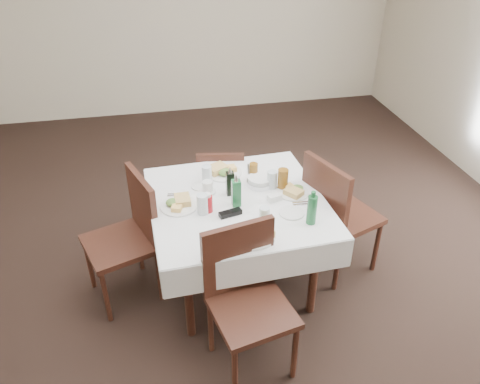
{
  "coord_description": "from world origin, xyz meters",
  "views": [
    {
      "loc": [
        -0.32,
        -2.73,
        2.59
      ],
      "look_at": [
        0.24,
        0.0,
        0.8
      ],
      "focal_mm": 35.0,
      "sensor_mm": 36.0,
      "label": 1
    }
  ],
  "objects_px": {
    "chair_north": "(221,185)",
    "chair_east": "(334,210)",
    "water_n": "(207,174)",
    "water_w": "(203,204)",
    "chair_west": "(131,231)",
    "chair_south": "(246,291)",
    "ketchup_bottle": "(208,203)",
    "coffee_mug": "(208,187)",
    "water_s": "(265,216)",
    "oil_cruet_dark": "(230,183)",
    "water_e": "(272,180)",
    "green_bottle": "(312,209)",
    "bread_basket": "(260,181)",
    "oil_cruet_green": "(236,192)",
    "dining_table": "(237,210)"
  },
  "relations": [
    {
      "from": "chair_north",
      "to": "oil_cruet_dark",
      "type": "distance_m",
      "value": 0.72
    },
    {
      "from": "chair_west",
      "to": "oil_cruet_dark",
      "type": "xyz_separation_m",
      "value": [
        0.73,
        0.01,
        0.3
      ]
    },
    {
      "from": "oil_cruet_green",
      "to": "green_bottle",
      "type": "distance_m",
      "value": 0.53
    },
    {
      "from": "chair_east",
      "to": "chair_west",
      "type": "bearing_deg",
      "value": 176.92
    },
    {
      "from": "chair_south",
      "to": "ketchup_bottle",
      "type": "bearing_deg",
      "value": 103.08
    },
    {
      "from": "green_bottle",
      "to": "bread_basket",
      "type": "bearing_deg",
      "value": 112.25
    },
    {
      "from": "water_n",
      "to": "oil_cruet_dark",
      "type": "bearing_deg",
      "value": -54.88
    },
    {
      "from": "water_w",
      "to": "coffee_mug",
      "type": "height_order",
      "value": "water_w"
    },
    {
      "from": "water_w",
      "to": "oil_cruet_dark",
      "type": "height_order",
      "value": "oil_cruet_dark"
    },
    {
      "from": "oil_cruet_dark",
      "to": "ketchup_bottle",
      "type": "xyz_separation_m",
      "value": [
        -0.19,
        -0.18,
        -0.03
      ]
    },
    {
      "from": "dining_table",
      "to": "coffee_mug",
      "type": "relative_size",
      "value": 10.64
    },
    {
      "from": "chair_north",
      "to": "chair_east",
      "type": "bearing_deg",
      "value": -43.19
    },
    {
      "from": "water_n",
      "to": "chair_east",
      "type": "bearing_deg",
      "value": -17.68
    },
    {
      "from": "chair_west",
      "to": "water_w",
      "type": "relative_size",
      "value": 6.84
    },
    {
      "from": "chair_west",
      "to": "water_n",
      "type": "distance_m",
      "value": 0.68
    },
    {
      "from": "water_n",
      "to": "green_bottle",
      "type": "bearing_deg",
      "value": -47.39
    },
    {
      "from": "water_s",
      "to": "dining_table",
      "type": "bearing_deg",
      "value": 110.51
    },
    {
      "from": "chair_south",
      "to": "water_w",
      "type": "distance_m",
      "value": 0.66
    },
    {
      "from": "green_bottle",
      "to": "water_e",
      "type": "bearing_deg",
      "value": 106.15
    },
    {
      "from": "water_n",
      "to": "water_e",
      "type": "relative_size",
      "value": 1.02
    },
    {
      "from": "chair_north",
      "to": "bread_basket",
      "type": "height_order",
      "value": "bread_basket"
    },
    {
      "from": "bread_basket",
      "to": "oil_cruet_green",
      "type": "relative_size",
      "value": 0.8
    },
    {
      "from": "oil_cruet_green",
      "to": "dining_table",
      "type": "bearing_deg",
      "value": 71.76
    },
    {
      "from": "chair_east",
      "to": "coffee_mug",
      "type": "distance_m",
      "value": 0.97
    },
    {
      "from": "dining_table",
      "to": "ketchup_bottle",
      "type": "distance_m",
      "value": 0.29
    },
    {
      "from": "water_n",
      "to": "water_w",
      "type": "xyz_separation_m",
      "value": [
        -0.09,
        -0.39,
        0.0
      ]
    },
    {
      "from": "water_s",
      "to": "water_n",
      "type": "bearing_deg",
      "value": 116.13
    },
    {
      "from": "dining_table",
      "to": "water_n",
      "type": "bearing_deg",
      "value": 121.81
    },
    {
      "from": "bread_basket",
      "to": "water_n",
      "type": "bearing_deg",
      "value": 162.67
    },
    {
      "from": "water_w",
      "to": "green_bottle",
      "type": "bearing_deg",
      "value": -20.55
    },
    {
      "from": "chair_south",
      "to": "ketchup_bottle",
      "type": "xyz_separation_m",
      "value": [
        -0.14,
        0.58,
        0.27
      ]
    },
    {
      "from": "water_n",
      "to": "ketchup_bottle",
      "type": "height_order",
      "value": "ketchup_bottle"
    },
    {
      "from": "chair_west",
      "to": "ketchup_bottle",
      "type": "height_order",
      "value": "chair_west"
    },
    {
      "from": "chair_east",
      "to": "water_n",
      "type": "distance_m",
      "value": 1.0
    },
    {
      "from": "water_w",
      "to": "bread_basket",
      "type": "xyz_separation_m",
      "value": [
        0.46,
        0.27,
        -0.04
      ]
    },
    {
      "from": "water_w",
      "to": "water_s",
      "type": "bearing_deg",
      "value": -28.45
    },
    {
      "from": "chair_south",
      "to": "oil_cruet_green",
      "type": "height_order",
      "value": "oil_cruet_green"
    },
    {
      "from": "oil_cruet_green",
      "to": "ketchup_bottle",
      "type": "xyz_separation_m",
      "value": [
        -0.2,
        -0.04,
        -0.04
      ]
    },
    {
      "from": "chair_south",
      "to": "green_bottle",
      "type": "distance_m",
      "value": 0.67
    },
    {
      "from": "ketchup_bottle",
      "to": "green_bottle",
      "type": "xyz_separation_m",
      "value": [
        0.64,
        -0.27,
        0.04
      ]
    },
    {
      "from": "water_s",
      "to": "water_w",
      "type": "bearing_deg",
      "value": 151.55
    },
    {
      "from": "oil_cruet_green",
      "to": "chair_west",
      "type": "bearing_deg",
      "value": 170.24
    },
    {
      "from": "green_bottle",
      "to": "water_s",
      "type": "bearing_deg",
      "value": 170.56
    },
    {
      "from": "water_e",
      "to": "oil_cruet_dark",
      "type": "relative_size",
      "value": 0.59
    },
    {
      "from": "chair_north",
      "to": "ketchup_bottle",
      "type": "distance_m",
      "value": 0.89
    },
    {
      "from": "water_e",
      "to": "ketchup_bottle",
      "type": "height_order",
      "value": "ketchup_bottle"
    },
    {
      "from": "water_s",
      "to": "coffee_mug",
      "type": "distance_m",
      "value": 0.55
    },
    {
      "from": "water_n",
      "to": "dining_table",
      "type": "bearing_deg",
      "value": -58.19
    },
    {
      "from": "ketchup_bottle",
      "to": "chair_south",
      "type": "bearing_deg",
      "value": -76.92
    },
    {
      "from": "chair_north",
      "to": "coffee_mug",
      "type": "xyz_separation_m",
      "value": [
        -0.18,
        -0.55,
        0.33
      ]
    }
  ]
}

